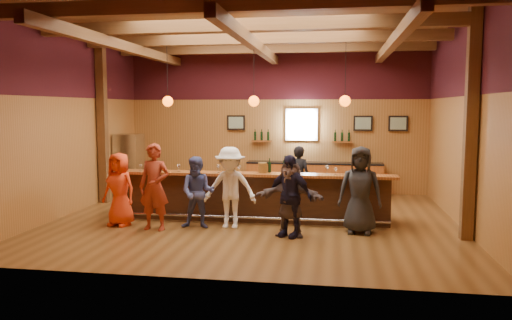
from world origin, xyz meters
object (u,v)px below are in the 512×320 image
object	(u,v)px
bottle_a	(270,167)
customer_white	(230,188)
bar_counter	(256,196)
customer_redvest	(154,187)
customer_orange	(119,189)
customer_navy	(289,196)
stainless_fridge	(129,165)
back_bar_cabinet	(314,178)
customer_dark	(360,190)
ice_bucket	(263,168)
customer_brown	(290,199)
bartender	(299,178)
customer_denim	(198,193)

from	to	relation	value
bottle_a	customer_white	bearing A→B (deg)	-133.54
bar_counter	customer_redvest	bearing A→B (deg)	-144.77
customer_orange	customer_navy	bearing A→B (deg)	7.85
customer_white	bottle_a	world-z (taller)	customer_white
customer_orange	customer_navy	size ratio (longest dim) A/B	0.97
stainless_fridge	customer_white	size ratio (longest dim) A/B	1.04
back_bar_cabinet	customer_dark	world-z (taller)	customer_dark
bar_counter	bottle_a	distance (m)	0.81
ice_bucket	bottle_a	size ratio (longest dim) A/B	0.70
customer_brown	customer_dark	distance (m)	1.46
customer_orange	bartender	distance (m)	4.39
customer_dark	bottle_a	world-z (taller)	customer_dark
stainless_fridge	bartender	bearing A→B (deg)	-13.67
bar_counter	customer_brown	world-z (taller)	customer_brown
customer_brown	customer_orange	bearing A→B (deg)	-176.25
customer_brown	back_bar_cabinet	bearing A→B (deg)	95.83
ice_bucket	stainless_fridge	bearing A→B (deg)	147.80
customer_redvest	customer_denim	size ratio (longest dim) A/B	1.19
ice_bucket	bar_counter	bearing A→B (deg)	126.70
customer_orange	customer_redvest	distance (m)	0.94
bartender	ice_bucket	size ratio (longest dim) A/B	7.21
customer_denim	customer_orange	bearing A→B (deg)	177.22
customer_orange	ice_bucket	size ratio (longest dim) A/B	7.11
bar_counter	bartender	xyz separation A→B (m)	(0.90, 1.23, 0.29)
customer_orange	bar_counter	bearing A→B (deg)	35.00
customer_orange	customer_navy	xyz separation A→B (m)	(3.73, -0.37, 0.02)
customer_redvest	bartender	distance (m)	3.83
ice_bucket	customer_orange	bearing A→B (deg)	-164.51
customer_brown	bartender	distance (m)	2.67
customer_denim	bottle_a	distance (m)	1.74
bar_counter	customer_white	world-z (taller)	customer_white
customer_navy	customer_dark	size ratio (longest dim) A/B	0.92
customer_redvest	ice_bucket	world-z (taller)	customer_redvest
stainless_fridge	customer_orange	bearing A→B (deg)	-69.91
customer_denim	customer_white	distance (m)	0.69
bottle_a	customer_brown	bearing A→B (deg)	-65.35
customer_denim	customer_brown	bearing A→B (deg)	-14.20
bar_counter	customer_orange	distance (m)	3.04
customer_redvest	customer_navy	xyz separation A→B (m)	(2.83, -0.12, -0.09)
ice_bucket	bottle_a	distance (m)	0.17
customer_white	ice_bucket	distance (m)	0.97
customer_white	bottle_a	xyz separation A→B (m)	(0.74, 0.78, 0.37)
customer_redvest	bottle_a	distance (m)	2.58
customer_white	customer_redvest	bearing A→B (deg)	-165.50
stainless_fridge	bartender	xyz separation A→B (m)	(5.01, -1.22, -0.09)
back_bar_cabinet	stainless_fridge	size ratio (longest dim) A/B	2.22
bar_counter	ice_bucket	distance (m)	0.78
bar_counter	customer_dark	world-z (taller)	customer_dark
customer_redvest	customer_white	world-z (taller)	customer_redvest
back_bar_cabinet	customer_brown	distance (m)	5.02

